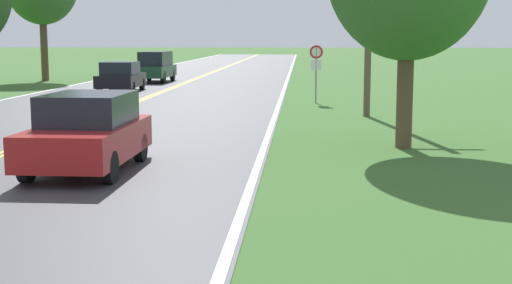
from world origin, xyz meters
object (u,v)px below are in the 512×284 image
(car_red_sedan_approaching, at_px, (88,132))
(car_dark_green_suv_mid_far, at_px, (156,66))
(traffic_sign, at_px, (316,59))
(car_black_sedan_mid_near, at_px, (121,77))

(car_red_sedan_approaching, relative_size, car_dark_green_suv_mid_far, 0.90)
(car_red_sedan_approaching, bearing_deg, traffic_sign, 163.05)
(car_red_sedan_approaching, xyz_separation_m, car_black_sedan_mid_near, (-4.92, 22.04, -0.05))
(traffic_sign, height_order, car_black_sedan_mid_near, traffic_sign)
(car_black_sedan_mid_near, height_order, car_dark_green_suv_mid_far, car_dark_green_suv_mid_far)
(traffic_sign, bearing_deg, car_black_sedan_mid_near, 149.44)
(traffic_sign, xyz_separation_m, car_black_sedan_mid_near, (-10.02, 5.92, -1.09))
(car_red_sedan_approaching, distance_m, car_black_sedan_mid_near, 22.58)
(car_black_sedan_mid_near, bearing_deg, car_dark_green_suv_mid_far, -2.62)
(traffic_sign, distance_m, car_black_sedan_mid_near, 11.69)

